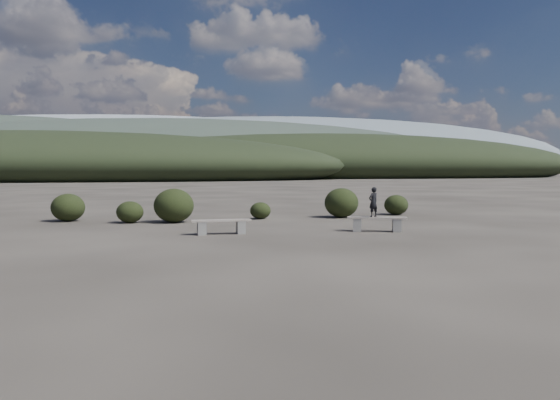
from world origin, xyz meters
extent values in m
plane|color=#292520|center=(0.00, 0.00, 0.00)|extent=(1200.00, 1200.00, 0.00)
cube|color=slate|center=(-2.23, 4.12, 0.21)|extent=(0.28, 0.37, 0.41)
cube|color=slate|center=(-0.99, 4.18, 0.21)|extent=(0.28, 0.37, 0.41)
cube|color=slate|center=(-1.61, 4.15, 0.44)|extent=(1.87, 0.48, 0.05)
cube|color=slate|center=(2.85, 4.15, 0.21)|extent=(0.37, 0.44, 0.43)
cube|color=slate|center=(4.08, 3.75, 0.21)|extent=(0.37, 0.44, 0.43)
cube|color=slate|center=(3.46, 3.95, 0.46)|extent=(1.96, 0.98, 0.05)
imported|color=black|center=(3.35, 3.99, 0.97)|extent=(0.42, 0.36, 0.98)
ellipsoid|color=black|center=(-4.72, 8.45, 0.41)|extent=(1.01, 1.01, 0.83)
ellipsoid|color=black|center=(-3.07, 8.30, 0.65)|extent=(1.52, 1.52, 1.30)
ellipsoid|color=black|center=(0.42, 9.15, 0.34)|extent=(0.86, 0.86, 0.69)
ellipsoid|color=black|center=(3.87, 9.11, 0.62)|extent=(1.43, 1.43, 1.25)
ellipsoid|color=black|center=(6.70, 9.96, 0.45)|extent=(1.07, 1.07, 0.89)
ellipsoid|color=black|center=(-7.15, 9.58, 0.54)|extent=(1.28, 1.28, 1.09)
ellipsoid|color=black|center=(-25.00, 90.00, 2.70)|extent=(110.00, 40.00, 12.00)
ellipsoid|color=black|center=(35.00, 110.00, 3.15)|extent=(120.00, 44.00, 14.00)
ellipsoid|color=#2D372D|center=(0.00, 160.00, 5.40)|extent=(190.00, 64.00, 24.00)
ellipsoid|color=slate|center=(70.00, 300.00, 9.90)|extent=(340.00, 110.00, 44.00)
ellipsoid|color=gray|center=(-30.00, 400.00, 12.60)|extent=(460.00, 140.00, 56.00)
camera|label=1|loc=(-3.07, -12.92, 2.06)|focal=35.00mm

